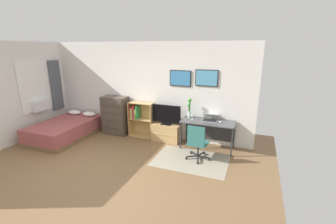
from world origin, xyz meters
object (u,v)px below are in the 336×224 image
Objects in this scene: dresser at (116,115)px; tv_stand at (166,132)px; bookshelf at (139,117)px; desk at (208,125)px; laptop at (210,118)px; computer_mouse at (220,122)px; television at (166,115)px; bed at (66,129)px; office_chair at (197,142)px; wine_glass at (192,115)px; bamboo_vase at (189,108)px.

tv_stand is (1.64, 0.02, -0.33)m from dresser.
bookshelf is 2.05m from desk.
tv_stand is at bearing -179.59° from laptop.
computer_mouse reaches higher than tv_stand.
television reaches higher than desk.
bookshelf is 2.09m from laptop.
desk is (4.03, 0.79, 0.37)m from bed.
bed is 1.48m from dresser.
tv_stand is 1.23m from desk.
bed is 3.00m from television.
dresser is 1.65m from television.
office_chair reaches higher than desk.
television is 1.39m from office_chair.
laptop is 2.32× the size of wine_glass.
office_chair is at bearing -98.69° from laptop.
bookshelf is 2.16m from office_chair.
tv_stand is at bearing 145.90° from office_chair.
tv_stand is at bearing -3.78° from bookshelf.
bamboo_vase is (-0.57, 0.03, 0.20)m from laptop.
laptop is at bearing 2.53° from television.
bed is 3.95m from office_chair.
tv_stand is 1.38m from office_chair.
laptop is (0.12, 0.86, 0.35)m from office_chair.
desk is 7.48× the size of wine_glass.
bookshelf is at bearing 177.92° from desk.
wine_glass is (-0.44, -0.15, 0.07)m from laptop.
television is 0.68m from bamboo_vase.
dresser is at bearing 178.51° from computer_mouse.
television is at bearing 146.66° from office_chair.
computer_mouse is at bearing -14.46° from desk.
bookshelf is at bearing 176.26° from computer_mouse.
laptop reaches higher than bed.
bamboo_vase is (3.48, 0.86, 0.77)m from bed.
computer_mouse is 0.90m from bamboo_vase.
wine_glass is at bearing -6.12° from bookshelf.
desk is at bearing 9.75° from bed.
laptop is at bearing 85.64° from office_chair.
bookshelf is 5.68× the size of wine_glass.
dresser is at bearing -178.13° from bamboo_vase.
computer_mouse is (0.28, -0.13, -0.05)m from laptop.
television is at bearing 177.14° from computer_mouse.
bed is 4.18m from laptop.
television is at bearing -5.22° from bookshelf.
desk is 2.61× the size of bamboo_vase.
television is at bearing -178.53° from laptop.
dresser is 2.82m from desk.
bookshelf is 1.68m from wine_glass.
bamboo_vase reaches higher than laptop.
wine_glass reaches higher than desk.
bamboo_vase is at bearing 120.32° from office_chair.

